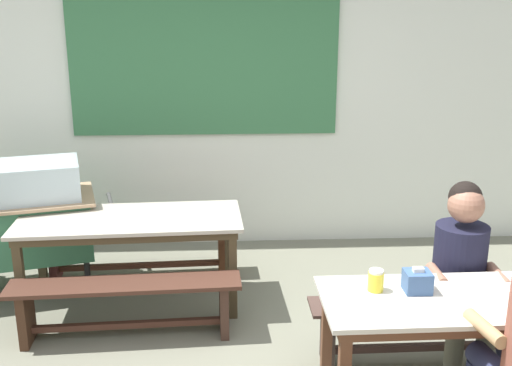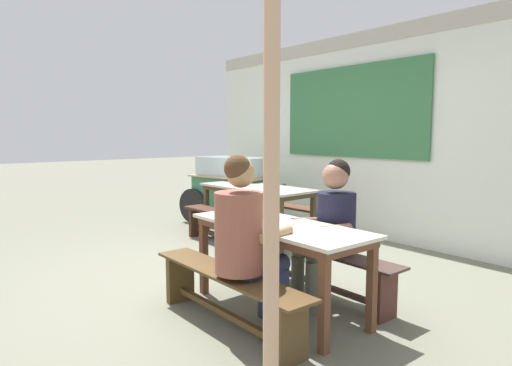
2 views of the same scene
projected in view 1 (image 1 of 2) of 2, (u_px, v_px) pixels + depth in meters
name	position (u px, v px, depth m)	size (l,w,h in m)	color
backdrop_wall	(255.00, 93.00, 5.68)	(7.15, 0.23, 2.83)	silver
dining_table_far	(130.00, 226.00, 4.57)	(1.72, 0.79, 0.72)	#B9B0A0
dining_table_near	(466.00, 310.00, 3.30)	(1.61, 0.64, 0.72)	beige
bench_far_back	(139.00, 245.00, 5.16)	(1.68, 0.35, 0.42)	brown
bench_far_front	(126.00, 300.00, 4.17)	(1.62, 0.36, 0.42)	#43271C
bench_near_back	(430.00, 323.00, 3.90)	(1.58, 0.28, 0.42)	#46322C
food_cart	(8.00, 216.00, 4.82)	(1.76, 1.06, 1.07)	#3A7852
person_right_near_table	(462.00, 266.00, 3.73)	(0.46, 0.57, 1.23)	#61634F
tissue_box	(417.00, 281.00, 3.33)	(0.14, 0.13, 0.14)	#3B5B8D
condiment_jar	(376.00, 280.00, 3.34)	(0.09, 0.09, 0.12)	yellow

